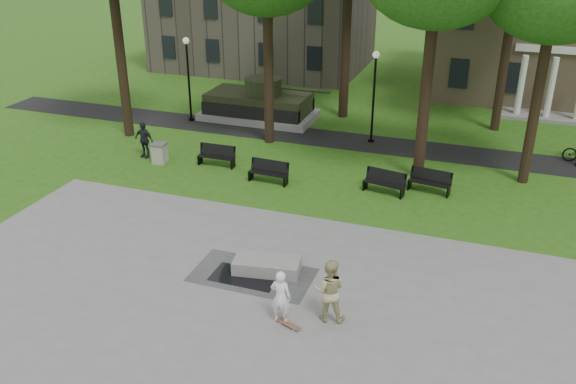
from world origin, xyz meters
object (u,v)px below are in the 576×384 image
skateboarder (281,297)px  friend_watching (329,290)px  concrete_block (267,266)px  trash_bin (160,153)px  park_bench_0 (217,155)px

skateboarder → friend_watching: (1.29, 0.58, 0.14)m
concrete_block → trash_bin: (-8.37, 7.36, 0.24)m
skateboarder → trash_bin: bearing=-45.4°
friend_watching → park_bench_0: 12.83m
skateboarder → trash_bin: size_ratio=1.78×
friend_watching → trash_bin: 14.36m
friend_watching → trash_bin: (-11.03, 9.18, -0.53)m
concrete_block → friend_watching: bearing=-34.2°
trash_bin → skateboarder: bearing=-45.0°
concrete_block → trash_bin: size_ratio=2.29×
friend_watching → concrete_block: bearing=-44.8°
skateboarder → trash_bin: skateboarder is taller
concrete_block → skateboarder: (1.38, -2.39, 0.63)m
park_bench_0 → concrete_block: bearing=-56.0°
concrete_block → skateboarder: size_ratio=1.29×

